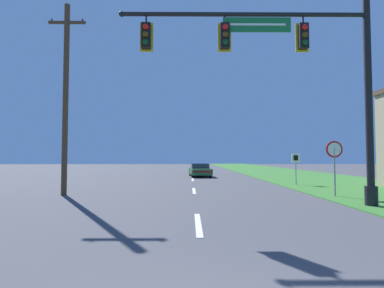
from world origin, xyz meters
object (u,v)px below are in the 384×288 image
(signal_mast, at_px, (300,70))
(car_ahead, at_px, (200,170))
(stop_sign, at_px, (334,156))
(route_sign_post, at_px, (296,162))
(utility_pole_near, at_px, (66,95))

(signal_mast, bearing_deg, car_ahead, 100.16)
(stop_sign, bearing_deg, route_sign_post, 86.51)
(signal_mast, bearing_deg, route_sign_post, 71.58)
(signal_mast, xyz_separation_m, car_ahead, (-3.13, 17.45, -4.42))
(route_sign_post, relative_size, utility_pole_near, 0.22)
(utility_pole_near, bearing_deg, stop_sign, -3.53)
(signal_mast, height_order, stop_sign, signal_mast)
(utility_pole_near, bearing_deg, car_ahead, 63.61)
(signal_mast, height_order, car_ahead, signal_mast)
(signal_mast, bearing_deg, stop_sign, 46.56)
(route_sign_post, height_order, utility_pole_near, utility_pole_near)
(car_ahead, height_order, route_sign_post, route_sign_post)
(signal_mast, height_order, utility_pole_near, utility_pole_near)
(stop_sign, xyz_separation_m, route_sign_post, (0.37, 6.01, -0.34))
(car_ahead, bearing_deg, signal_mast, -79.84)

